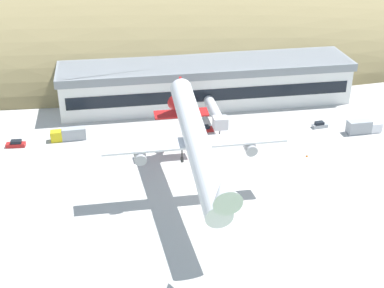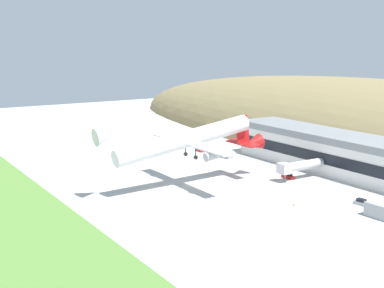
% 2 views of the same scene
% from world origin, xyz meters
% --- Properties ---
extents(ground_plane, '(410.04, 410.04, 0.00)m').
position_xyz_m(ground_plane, '(0.00, 0.00, 0.00)').
color(ground_plane, '#B7B5AF').
extents(grass_strip_foreground, '(369.04, 30.48, 0.08)m').
position_xyz_m(grass_strip_foreground, '(0.00, -52.74, 0.04)').
color(grass_strip_foreground, '#568438').
rests_on(grass_strip_foreground, ground_plane).
extents(terminal_building, '(78.97, 15.95, 11.72)m').
position_xyz_m(terminal_building, '(9.72, 42.69, 6.65)').
color(terminal_building, white).
rests_on(terminal_building, ground_plane).
extents(jetway_0, '(3.38, 15.76, 5.43)m').
position_xyz_m(jetway_0, '(8.98, 26.56, 3.99)').
color(jetway_0, silver).
rests_on(jetway_0, ground_plane).
extents(cargo_airplane, '(35.18, 51.54, 11.92)m').
position_xyz_m(cargo_airplane, '(-1.37, -4.19, 12.86)').
color(cargo_airplane, silver).
extents(service_car_0, '(3.97, 2.01, 1.54)m').
position_xyz_m(service_car_0, '(34.92, 22.54, 0.64)').
color(service_car_0, '#999EA3').
rests_on(service_car_0, ground_plane).
extents(service_car_1, '(4.08, 2.17, 1.47)m').
position_xyz_m(service_car_1, '(6.25, 25.18, 0.61)').
color(service_car_1, '#B21E1E').
rests_on(service_car_1, ground_plane).
extents(service_car_2, '(3.95, 2.19, 1.65)m').
position_xyz_m(service_car_2, '(-51.15, 25.55, 0.68)').
color(service_car_2, '#333338').
rests_on(service_car_2, ground_plane).
extents(service_car_3, '(4.50, 2.03, 1.62)m').
position_xyz_m(service_car_3, '(-39.03, 24.56, 0.67)').
color(service_car_3, '#B21E1E').
rests_on(service_car_3, ground_plane).
extents(fuel_truck, '(8.63, 2.80, 3.23)m').
position_xyz_m(fuel_truck, '(44.27, 18.07, 1.51)').
color(fuel_truck, silver).
rests_on(fuel_truck, ground_plane).
extents(box_truck, '(8.39, 2.48, 2.92)m').
position_xyz_m(box_truck, '(-26.85, 26.13, 1.41)').
color(box_truck, gold).
rests_on(box_truck, ground_plane).
extents(traffic_cone_0, '(0.52, 0.52, 0.58)m').
position_xyz_m(traffic_cone_0, '(26.38, 8.52, 0.28)').
color(traffic_cone_0, orange).
rests_on(traffic_cone_0, ground_plane).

